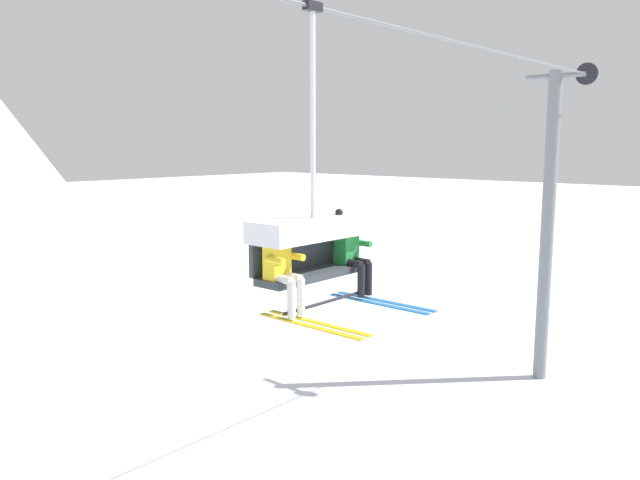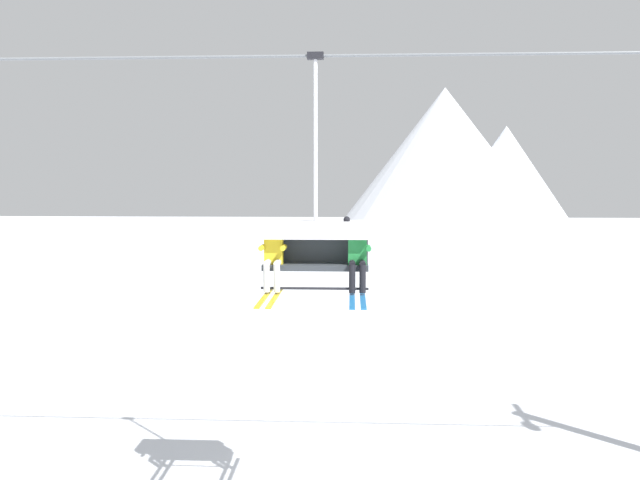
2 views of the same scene
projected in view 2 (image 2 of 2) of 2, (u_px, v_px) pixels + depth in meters
The scene contains 6 objects.
mountain_peak_west at pixel (444, 167), 61.71m from camera, with size 23.68×23.68×15.52m.
mountain_peak_central at pixel (505, 186), 60.67m from camera, with size 15.62×15.62×11.68m.
lift_cable at pixel (405, 55), 10.49m from camera, with size 20.13×0.05×0.05m.
chairlift_chair at pixel (316, 235), 10.92m from camera, with size 1.87×0.74×4.02m.
skier_yellow at pixel (273, 255), 10.77m from camera, with size 0.46×1.70×1.23m.
skier_green at pixel (357, 255), 10.70m from camera, with size 0.48×1.70×1.34m.
Camera 2 is at (-0.41, -11.59, 6.28)m, focal length 35.00 mm.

